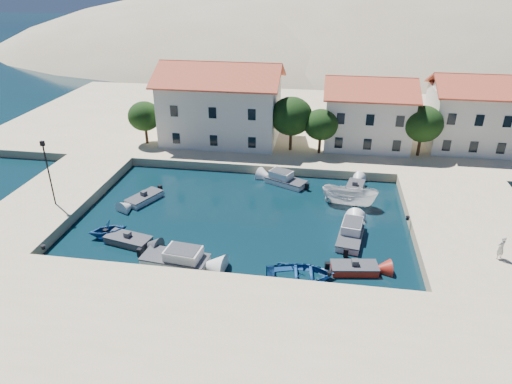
% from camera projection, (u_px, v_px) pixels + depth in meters
% --- Properties ---
extents(ground, '(400.00, 400.00, 0.00)m').
position_uv_depth(ground, '(219.00, 283.00, 33.65)').
color(ground, black).
rests_on(ground, ground).
extents(quay_south, '(52.00, 12.00, 1.00)m').
position_uv_depth(quay_south, '(196.00, 336.00, 28.11)').
color(quay_south, tan).
rests_on(quay_south, ground).
extents(quay_east, '(11.00, 20.00, 1.00)m').
position_uv_depth(quay_east, '(476.00, 230.00, 39.43)').
color(quay_east, tan).
rests_on(quay_east, ground).
extents(quay_west, '(8.00, 20.00, 1.00)m').
position_uv_depth(quay_west, '(54.00, 198.00, 44.91)').
color(quay_west, tan).
rests_on(quay_west, ground).
extents(quay_north, '(80.00, 36.00, 1.00)m').
position_uv_depth(quay_north, '(291.00, 122.00, 66.79)').
color(quay_north, tan).
rests_on(quay_north, ground).
extents(hills, '(254.00, 176.00, 99.00)m').
position_uv_depth(hills, '(367.00, 116.00, 150.61)').
color(hills, tan).
rests_on(hills, ground).
extents(building_left, '(14.70, 9.45, 9.70)m').
position_uv_depth(building_left, '(221.00, 101.00, 56.63)').
color(building_left, silver).
rests_on(building_left, quay_north).
extents(building_mid, '(10.50, 8.40, 8.30)m').
position_uv_depth(building_mid, '(368.00, 111.00, 55.34)').
color(building_mid, silver).
rests_on(building_mid, quay_north).
extents(building_right, '(9.45, 8.40, 8.80)m').
position_uv_depth(building_right, '(470.00, 111.00, 54.45)').
color(building_right, silver).
rests_on(building_right, quay_north).
extents(trees, '(37.30, 5.30, 6.45)m').
position_uv_depth(trees, '(304.00, 120.00, 53.41)').
color(trees, '#382314').
rests_on(trees, quay_north).
extents(lamppost, '(0.35, 0.25, 6.22)m').
position_uv_depth(lamppost, '(48.00, 167.00, 41.05)').
color(lamppost, black).
rests_on(lamppost, quay_west).
extents(bollards, '(29.36, 9.56, 0.30)m').
position_uv_depth(bollards, '(264.00, 245.00, 36.17)').
color(bollards, black).
rests_on(bollards, ground).
extents(motorboat_grey_sw, '(4.19, 2.55, 1.25)m').
position_uv_depth(motorboat_grey_sw, '(128.00, 240.00, 38.38)').
color(motorboat_grey_sw, '#383A3E').
rests_on(motorboat_grey_sw, ground).
extents(cabin_cruiser_south, '(5.46, 2.81, 1.60)m').
position_uv_depth(cabin_cruiser_south, '(175.00, 258.00, 35.68)').
color(cabin_cruiser_south, silver).
rests_on(cabin_cruiser_south, ground).
extents(rowboat_south, '(5.50, 4.23, 1.06)m').
position_uv_depth(rowboat_south, '(300.00, 278.00, 34.15)').
color(rowboat_south, navy).
rests_on(rowboat_south, ground).
extents(motorboat_red_se, '(3.75, 2.09, 1.25)m').
position_uv_depth(motorboat_red_se, '(354.00, 268.00, 34.77)').
color(motorboat_red_se, maroon).
rests_on(motorboat_red_se, ground).
extents(cabin_cruiser_east, '(2.66, 5.02, 1.60)m').
position_uv_depth(cabin_cruiser_east, '(351.00, 235.00, 38.77)').
color(cabin_cruiser_east, silver).
rests_on(cabin_cruiser_east, ground).
extents(boat_east, '(5.67, 2.97, 2.08)m').
position_uv_depth(boat_east, '(349.00, 205.00, 44.63)').
color(boat_east, silver).
rests_on(boat_east, ground).
extents(motorboat_white_ne, '(2.35, 3.81, 1.25)m').
position_uv_depth(motorboat_white_ne, '(355.00, 188.00, 47.40)').
color(motorboat_white_ne, silver).
rests_on(motorboat_white_ne, ground).
extents(rowboat_west, '(4.09, 3.92, 1.67)m').
position_uv_depth(rowboat_west, '(109.00, 236.00, 39.49)').
color(rowboat_west, navy).
rests_on(rowboat_west, ground).
extents(motorboat_white_west, '(3.13, 4.18, 1.25)m').
position_uv_depth(motorboat_white_west, '(144.00, 198.00, 45.31)').
color(motorboat_white_west, silver).
rests_on(motorboat_white_west, ground).
extents(cabin_cruiser_north, '(4.76, 3.57, 1.60)m').
position_uv_depth(cabin_cruiser_north, '(286.00, 180.00, 48.68)').
color(cabin_cruiser_north, silver).
rests_on(cabin_cruiser_north, ground).
extents(pedestrian, '(0.84, 0.76, 1.93)m').
position_uv_depth(pedestrian, '(501.00, 248.00, 34.32)').
color(pedestrian, beige).
rests_on(pedestrian, quay_east).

